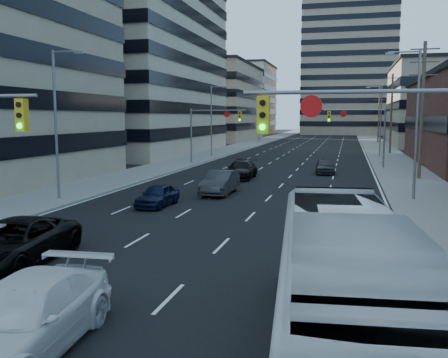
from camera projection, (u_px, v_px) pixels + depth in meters
road_surface at (323, 136)px, 133.84m from camera, size 18.00×300.00×0.02m
sidewalk_left at (281, 135)px, 136.60m from camera, size 5.00×300.00×0.15m
sidewalk_right at (368, 136)px, 131.07m from camera, size 5.00×300.00×0.15m
office_left_mid at (109, 54)px, 71.20m from camera, size 26.00×34.00×28.00m
office_left_far at (207, 104)px, 109.73m from camera, size 20.00×30.00×16.00m
apartment_tower at (350, 36)px, 148.08m from camera, size 26.00×26.00×58.00m
bg_block_left at (231, 101)px, 148.96m from camera, size 24.00×24.00×20.00m
signal_near_right at (381, 144)px, 14.05m from camera, size 6.59×0.33×6.00m
signal_far_left at (212, 124)px, 53.31m from camera, size 6.09×0.33×6.00m
signal_far_right at (360, 125)px, 49.62m from camera, size 6.09×0.33×6.00m
utility_pole_block at (422, 108)px, 39.69m from camera, size 2.20×0.28×11.00m
utility_pole_midblock at (391, 112)px, 68.58m from camera, size 2.20×0.28×11.00m
utility_pole_distant at (379, 114)px, 97.46m from camera, size 2.20×0.28×11.00m
streetlight_left_near at (58, 118)px, 29.79m from camera, size 2.03×0.22×9.00m
streetlight_left_mid at (212, 117)px, 63.49m from camera, size 2.03×0.22×9.00m
streetlight_left_far at (260, 117)px, 97.19m from camera, size 2.03×0.22×9.00m
streetlight_right_near at (414, 118)px, 29.64m from camera, size 2.03×0.22×9.00m
streetlight_right_far at (380, 117)px, 63.34m from camera, size 2.03×0.22×9.00m
black_pickup at (15, 242)px, 17.26m from camera, size 2.89×5.73×1.55m
white_van at (24, 318)px, 10.71m from camera, size 2.58×5.62×1.59m
transit_bus at (348, 291)px, 10.12m from camera, size 3.74×11.50×3.15m
sedan_blue at (158, 195)px, 28.49m from camera, size 1.66×3.84×1.29m
sedan_grey_center at (220, 183)px, 32.95m from camera, size 1.71×4.76×1.56m
sedan_black_far at (241, 170)px, 41.31m from camera, size 2.17×5.22×1.51m
sedan_grey_right at (325, 166)px, 44.93m from camera, size 1.98×4.18×1.38m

